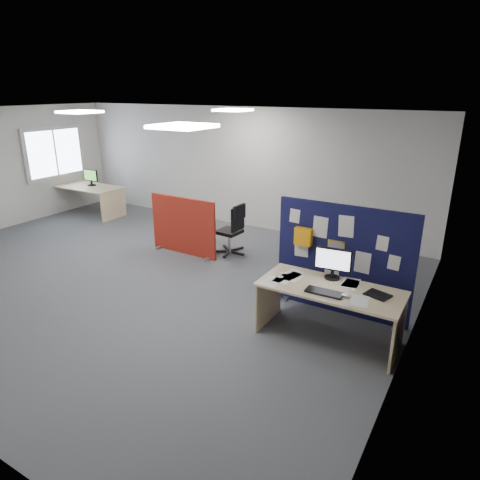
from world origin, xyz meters
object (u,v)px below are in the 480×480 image
at_px(main_desk, 331,298).
at_px(office_chair, 233,227).
at_px(red_divider, 183,226).
at_px(navy_divider, 341,260).
at_px(monitor_second, 91,177).
at_px(monitor_main, 333,262).
at_px(second_desk, 90,193).

bearing_deg(main_desk, office_chair, 144.04).
height_order(red_divider, office_chair, red_divider).
xyz_separation_m(main_desk, red_divider, (-3.48, 1.45, -0.01)).
height_order(navy_divider, monitor_second, navy_divider).
bearing_deg(office_chair, monitor_main, -29.58).
relative_size(main_desk, red_divider, 1.18).
bearing_deg(second_desk, red_divider, -15.17).
height_order(navy_divider, monitor_main, navy_divider).
relative_size(navy_divider, main_desk, 1.09).
bearing_deg(main_desk, red_divider, 157.44).
height_order(monitor_main, second_desk, monitor_main).
height_order(monitor_main, red_divider, monitor_main).
bearing_deg(second_desk, navy_divider, -13.74).
bearing_deg(red_divider, monitor_main, -18.59).
distance_m(monitor_main, second_desk, 7.53).
xyz_separation_m(navy_divider, monitor_second, (-7.13, 1.81, 0.15)).
height_order(main_desk, monitor_second, monitor_second).
bearing_deg(navy_divider, main_desk, -80.63).
bearing_deg(monitor_main, monitor_second, 155.95).
distance_m(monitor_main, monitor_second, 7.53).
bearing_deg(red_divider, main_desk, -21.47).
height_order(monitor_main, office_chair, monitor_main).
relative_size(red_divider, monitor_second, 3.33).
xyz_separation_m(main_desk, monitor_main, (-0.08, 0.23, 0.40)).
relative_size(monitor_main, red_divider, 0.32).
bearing_deg(navy_divider, monitor_second, 165.77).
bearing_deg(second_desk, monitor_second, 82.24).
bearing_deg(red_divider, second_desk, 165.91).
xyz_separation_m(navy_divider, office_chair, (-2.50, 1.17, -0.24)).
distance_m(red_divider, second_desk, 3.92).
relative_size(navy_divider, second_desk, 1.12).
relative_size(second_desk, monitor_second, 3.84).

